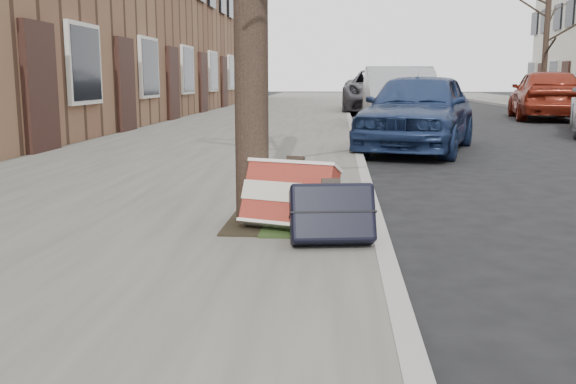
# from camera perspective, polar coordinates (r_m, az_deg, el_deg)

# --- Properties ---
(near_sidewalk) EXTENTS (5.00, 70.00, 0.12)m
(near_sidewalk) POSITION_cam_1_polar(r_m,az_deg,el_deg) (18.80, -2.04, 6.44)
(near_sidewalk) COLOR slate
(near_sidewalk) RESTS_ON ground
(house_near) EXTENTS (6.80, 40.00, 7.00)m
(house_near) POSITION_cam_1_polar(r_m,az_deg,el_deg) (21.35, -18.34, 15.63)
(house_near) COLOR brown
(house_near) RESTS_ON ground
(dirt_patch) EXTENTS (0.85, 0.85, 0.02)m
(dirt_patch) POSITION_cam_1_polar(r_m,az_deg,el_deg) (4.99, -0.61, -2.81)
(dirt_patch) COLOR black
(dirt_patch) RESTS_ON near_sidewalk
(suitcase_red) EXTENTS (0.76, 0.57, 0.52)m
(suitcase_red) POSITION_cam_1_polar(r_m,az_deg,el_deg) (4.75, 0.16, -0.35)
(suitcase_red) COLOR maroon
(suitcase_red) RESTS_ON near_sidewalk
(suitcase_navy) EXTENTS (0.61, 0.41, 0.45)m
(suitcase_navy) POSITION_cam_1_polar(r_m,az_deg,el_deg) (4.33, 3.95, -1.90)
(suitcase_navy) COLOR black
(suitcase_navy) RESTS_ON near_sidewalk
(car_near_front) EXTENTS (2.70, 4.35, 1.38)m
(car_near_front) POSITION_cam_1_polar(r_m,az_deg,el_deg) (11.38, 11.52, 7.09)
(car_near_front) COLOR navy
(car_near_front) RESTS_ON ground
(car_near_mid) EXTENTS (1.65, 4.69, 1.54)m
(car_near_mid) POSITION_cam_1_polar(r_m,az_deg,el_deg) (16.18, 9.84, 8.25)
(car_near_mid) COLOR #989A9F
(car_near_mid) RESTS_ON ground
(car_near_back) EXTENTS (2.72, 5.71, 1.57)m
(car_near_back) POSITION_cam_1_polar(r_m,az_deg,el_deg) (23.64, 8.12, 8.85)
(car_near_back) COLOR #3C3B41
(car_near_back) RESTS_ON ground
(car_far_back) EXTENTS (2.57, 4.83, 1.56)m
(car_far_back) POSITION_cam_1_polar(r_m,az_deg,el_deg) (21.34, 21.89, 8.11)
(car_far_back) COLOR maroon
(car_far_back) RESTS_ON ground
(tree_far_c) EXTENTS (0.24, 0.24, 4.96)m
(tree_far_c) POSITION_cam_1_polar(r_m,az_deg,el_deg) (30.09, 21.93, 11.93)
(tree_far_c) COLOR black
(tree_far_c) RESTS_ON far_sidewalk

